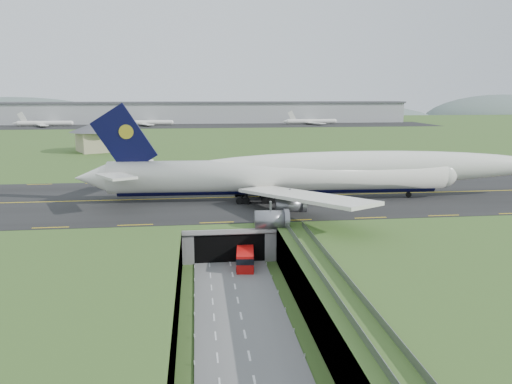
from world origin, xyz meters
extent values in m
plane|color=#415F26|center=(0.00, 0.00, 0.00)|extent=(900.00, 900.00, 0.00)
cube|color=gray|center=(0.00, 0.00, 3.00)|extent=(800.00, 800.00, 6.00)
cube|color=slate|center=(0.00, -7.50, 0.10)|extent=(12.00, 75.00, 0.20)
cube|color=black|center=(0.00, 33.00, 6.09)|extent=(800.00, 44.00, 0.18)
cube|color=gray|center=(0.00, 19.00, 5.50)|extent=(16.00, 22.00, 1.00)
cube|color=gray|center=(-7.00, 19.00, 3.00)|extent=(2.00, 22.00, 6.00)
cube|color=gray|center=(7.00, 19.00, 3.00)|extent=(2.00, 22.00, 6.00)
cube|color=black|center=(0.00, 14.00, 2.50)|extent=(12.00, 12.00, 5.00)
cube|color=#A8A8A3|center=(0.00, 7.95, 5.60)|extent=(17.00, 0.50, 0.80)
cube|color=#A8A8A3|center=(11.00, -18.50, 5.80)|extent=(3.00, 53.00, 0.50)
cube|color=gray|center=(9.60, -18.50, 6.55)|extent=(0.06, 53.00, 1.00)
cube|color=gray|center=(12.40, -18.50, 6.55)|extent=(0.06, 53.00, 1.00)
cylinder|color=#A8A8A3|center=(11.00, -28.00, 2.80)|extent=(0.90, 0.90, 5.60)
cylinder|color=#A8A8A3|center=(11.00, -16.00, 2.80)|extent=(0.90, 0.90, 5.60)
cylinder|color=#A8A8A3|center=(11.00, -4.00, 2.80)|extent=(0.90, 0.90, 5.60)
cylinder|color=white|center=(12.03, 29.44, 11.38)|extent=(70.99, 9.38, 6.66)
sphere|color=white|center=(47.40, 28.08, 11.38)|extent=(6.77, 6.77, 6.53)
cone|color=white|center=(-26.45, 30.92, 11.38)|extent=(7.52, 6.60, 6.33)
ellipsoid|color=white|center=(31.13, 28.71, 12.88)|extent=(79.93, 9.19, 7.00)
ellipsoid|color=black|center=(46.36, 28.12, 12.22)|extent=(4.77, 3.09, 2.33)
cylinder|color=black|center=(12.03, 29.44, 8.79)|extent=(67.30, 5.38, 2.80)
cube|color=white|center=(14.75, 46.01, 10.34)|extent=(22.79, 30.28, 2.80)
cube|color=white|center=(-19.91, 38.48, 12.95)|extent=(9.81, 12.26, 1.07)
cube|color=white|center=(13.47, 12.72, 10.34)|extent=(20.99, 30.99, 2.80)
cube|color=white|center=(-20.51, 22.88, 12.95)|extent=(9.20, 12.36, 1.07)
cube|color=black|center=(-19.69, 30.66, 19.19)|extent=(13.25, 1.13, 14.73)
cylinder|color=gold|center=(-19.17, 30.64, 20.75)|extent=(2.94, 0.84, 2.91)
cylinder|color=slate|center=(13.17, 39.30, 7.12)|extent=(5.54, 3.64, 3.44)
cylinder|color=slate|center=(8.67, 50.41, 7.12)|extent=(5.54, 3.64, 3.44)
cylinder|color=slate|center=(12.41, 19.53, 7.12)|extent=(5.54, 3.64, 3.44)
cylinder|color=slate|center=(7.07, 8.80, 7.12)|extent=(5.54, 3.64, 3.44)
cylinder|color=black|center=(40.33, 28.36, 6.75)|extent=(1.16, 0.56, 1.15)
cube|color=black|center=(7.35, 29.62, 6.91)|extent=(6.52, 7.52, 1.46)
cube|color=red|center=(2.36, 5.43, 1.68)|extent=(3.50, 7.62, 2.95)
cube|color=black|center=(2.36, 5.43, 2.27)|extent=(3.56, 7.73, 0.98)
cube|color=black|center=(2.36, 5.43, 0.45)|extent=(3.25, 7.11, 0.49)
cylinder|color=black|center=(0.84, 3.11, 0.54)|extent=(0.43, 0.92, 0.89)
cylinder|color=black|center=(1.34, 8.00, 0.54)|extent=(0.43, 0.92, 0.89)
cylinder|color=black|center=(3.38, 2.85, 0.54)|extent=(0.43, 0.92, 0.89)
cylinder|color=black|center=(3.89, 7.74, 0.54)|extent=(0.43, 0.92, 0.89)
cube|color=tan|center=(-42.47, 124.78, 9.84)|extent=(19.04, 19.04, 7.68)
cone|color=#4C4C51|center=(-42.47, 124.78, 15.60)|extent=(27.93, 27.93, 3.84)
cube|color=#B2B2B2|center=(0.00, 300.00, 13.50)|extent=(300.00, 22.00, 15.00)
cube|color=#4C4C51|center=(0.00, 300.00, 21.00)|extent=(302.00, 24.00, 1.20)
cube|color=black|center=(0.00, 270.00, 6.14)|extent=(320.00, 50.00, 0.08)
cylinder|color=white|center=(-104.81, 275.00, 8.18)|extent=(34.00, 3.20, 3.20)
cylinder|color=white|center=(-38.68, 275.00, 8.18)|extent=(34.00, 3.20, 3.20)
cylinder|color=white|center=(75.95, 275.00, 8.18)|extent=(34.00, 3.20, 3.20)
ellipsoid|color=#566860|center=(-180.00, 430.00, -4.00)|extent=(220.00, 77.00, 56.00)
ellipsoid|color=#566860|center=(120.00, 430.00, -4.00)|extent=(260.00, 91.00, 44.00)
ellipsoid|color=#566860|center=(320.00, 430.00, -4.00)|extent=(180.00, 63.00, 60.00)
camera|label=1|loc=(-5.26, -72.82, 28.65)|focal=35.00mm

